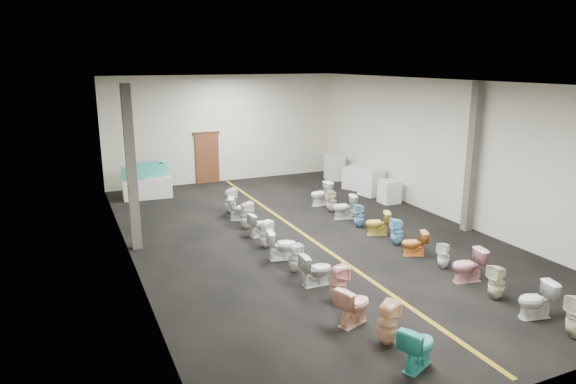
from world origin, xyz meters
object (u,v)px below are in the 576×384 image
object	(u,v)px
toilet_left_4	(316,269)
toilet_right_4	(444,255)
toilet_right_11	(321,194)
appliance_crate_b	(371,182)
toilet_left_9	(246,215)
toilet_right_8	(359,216)
toilet_right_3	(468,265)
toilet_right_2	(497,282)
display_table	(147,187)
appliance_crate_a	(389,192)
toilet_right_1	(536,300)
bathtub	(146,170)
toilet_left_6	(282,245)
toilet_right_10	(332,201)
toilet_left_2	(353,305)
toilet_left_7	(266,234)
toilet_right_9	(344,207)
toilet_left_0	(418,346)
toilet_left_10	(240,209)
toilet_left_1	(388,323)
toilet_left_5	(295,258)
toilet_left_8	(260,224)
appliance_crate_d	(335,167)
toilet_left_11	(230,201)
toilet_right_6	(397,232)
toilet_right_5	(414,243)
toilet_right_7	(377,223)
toilet_left_3	(338,284)

from	to	relation	value
toilet_left_4	toilet_right_4	bearing A→B (deg)	-95.80
toilet_right_4	toilet_right_11	xyz separation A→B (m)	(-0.10, 6.41, 0.07)
appliance_crate_b	toilet_left_4	xyz separation A→B (m)	(-5.71, -6.47, -0.14)
toilet_left_9	toilet_right_8	distance (m)	3.53
toilet_left_9	toilet_right_3	size ratio (longest dim) A/B	1.06
toilet_right_2	display_table	bearing A→B (deg)	-157.27
appliance_crate_a	toilet_right_1	xyz separation A→B (m)	(-2.37, -8.47, -0.03)
bathtub	toilet_right_1	world-z (taller)	bathtub
bathtub	toilet_left_6	world-z (taller)	bathtub
toilet_right_1	toilet_right_11	bearing A→B (deg)	-167.85
toilet_left_4	toilet_right_10	size ratio (longest dim) A/B	0.98
toilet_left_2	toilet_right_2	size ratio (longest dim) A/B	1.02
toilet_left_7	toilet_right_9	bearing A→B (deg)	-90.66
appliance_crate_a	toilet_right_9	world-z (taller)	appliance_crate_a
toilet_left_0	display_table	bearing A→B (deg)	-14.60
toilet_left_10	toilet_right_8	xyz separation A→B (m)	(3.16, -2.24, -0.01)
toilet_left_1	toilet_right_2	size ratio (longest dim) A/B	1.05
toilet_left_5	toilet_left_6	xyz separation A→B (m)	(0.02, 0.89, 0.04)
display_table	toilet_right_8	distance (m)	8.42
toilet_left_6	toilet_left_4	bearing A→B (deg)	-167.25
toilet_right_2	toilet_right_11	distance (m)	8.25
toilet_left_8	toilet_right_1	distance (m)	7.70
toilet_left_1	toilet_right_11	xyz separation A→B (m)	(3.24, 8.81, 0.00)
appliance_crate_d	toilet_left_8	xyz separation A→B (m)	(-5.65, -5.64, -0.19)
toilet_left_2	toilet_left_7	xyz separation A→B (m)	(0.01, 4.71, -0.02)
display_table	toilet_left_9	size ratio (longest dim) A/B	2.08
toilet_left_11	toilet_right_6	size ratio (longest dim) A/B	1.11
toilet_left_2	toilet_left_0	bearing A→B (deg)	166.85
display_table	appliance_crate_a	distance (m)	9.11
toilet_right_1	toilet_right_11	xyz separation A→B (m)	(-0.07, 9.20, 0.03)
appliance_crate_d	toilet_right_9	world-z (taller)	appliance_crate_d
toilet_left_10	toilet_right_11	size ratio (longest dim) A/B	0.92
toilet_left_8	toilet_right_11	world-z (taller)	toilet_right_11
toilet_left_0	toilet_right_10	distance (m)	9.27
toilet_left_4	toilet_right_5	distance (m)	3.30
toilet_left_4	toilet_right_2	bearing A→B (deg)	-123.36
toilet_left_9	toilet_left_0	bearing A→B (deg)	178.09
toilet_left_4	bathtub	bearing A→B (deg)	14.51
toilet_left_5	toilet_left_9	xyz separation A→B (m)	(0.03, 3.68, 0.07)
appliance_crate_a	toilet_left_8	bearing A→B (deg)	-164.99
toilet_left_9	toilet_right_7	bearing A→B (deg)	-125.67
toilet_left_1	toilet_right_11	distance (m)	9.39
toilet_left_7	toilet_right_2	distance (m)	6.09
toilet_right_2	toilet_left_6	bearing A→B (deg)	-142.52
toilet_left_7	toilet_left_3	bearing A→B (deg)	159.12
appliance_crate_d	toilet_right_11	distance (m)	4.18
toilet_left_5	toilet_left_7	bearing A→B (deg)	-7.11
toilet_left_2	toilet_left_11	size ratio (longest dim) A/B	0.94
toilet_left_1	toilet_right_6	distance (m)	5.39
toilet_left_9	toilet_right_9	size ratio (longest dim) A/B	1.07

